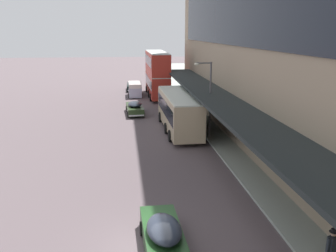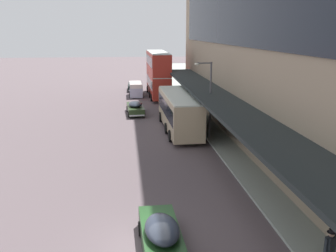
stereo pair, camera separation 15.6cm
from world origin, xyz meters
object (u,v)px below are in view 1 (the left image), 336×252
at_px(transit_bus_kerbside_rear, 179,110).
at_px(vw_van, 135,89).
at_px(sedan_second_mid, 135,108).
at_px(transit_bus_kerbside_front, 157,73).
at_px(pedestrian_at_kerb, 332,249).
at_px(sedan_second_near, 163,237).
at_px(street_lamp, 208,94).
at_px(sedan_trailing_near, 133,86).

distance_m(transit_bus_kerbside_rear, vw_van, 19.74).
distance_m(sedan_second_mid, vw_van, 11.79).
xyz_separation_m(transit_bus_kerbside_front, pedestrian_at_kerb, (2.85, -40.64, -2.18)).
height_order(transit_bus_kerbside_rear, sedan_second_near, transit_bus_kerbside_rear).
relative_size(sedan_second_mid, vw_van, 1.12).
distance_m(sedan_second_mid, street_lamp, 12.45).
bearing_deg(sedan_second_mid, street_lamp, -60.62).
bearing_deg(vw_van, sedan_trailing_near, 91.10).
distance_m(sedan_second_near, street_lamp, 17.86).
bearing_deg(sedan_trailing_near, transit_bus_kerbside_front, -61.26).
relative_size(transit_bus_kerbside_rear, sedan_second_mid, 2.17).
bearing_deg(sedan_trailing_near, pedestrian_at_kerb, -82.55).
relative_size(transit_bus_kerbside_rear, vw_van, 2.42).
bearing_deg(sedan_second_mid, transit_bus_kerbside_rear, -63.44).
xyz_separation_m(sedan_second_mid, street_lamp, (5.90, -10.48, 3.20)).
xyz_separation_m(transit_bus_kerbside_rear, sedan_second_near, (-3.51, -19.50, -1.23)).
relative_size(vw_van, pedestrian_at_kerb, 2.45).
relative_size(sedan_second_near, vw_van, 1.11).
xyz_separation_m(transit_bus_kerbside_front, sedan_trailing_near, (-3.24, 5.90, -2.62)).
distance_m(transit_bus_kerbside_front, vw_van, 3.91).
xyz_separation_m(vw_van, pedestrian_at_kerb, (5.99, -41.22, 0.08)).
height_order(transit_bus_kerbside_front, street_lamp, street_lamp).
distance_m(sedan_second_mid, sedan_trailing_near, 17.11).
distance_m(pedestrian_at_kerb, street_lamp, 19.16).
height_order(sedan_trailing_near, street_lamp, street_lamp).
xyz_separation_m(sedan_second_mid, sedan_second_near, (0.31, -27.14, 0.02)).
xyz_separation_m(transit_bus_kerbside_front, sedan_second_near, (-3.23, -38.34, -2.61)).
relative_size(sedan_second_near, pedestrian_at_kerb, 2.72).
bearing_deg(sedan_second_near, street_lamp, 71.44).
xyz_separation_m(transit_bus_kerbside_front, street_lamp, (2.36, -21.69, 0.57)).
distance_m(transit_bus_kerbside_front, street_lamp, 21.82).
bearing_deg(transit_bus_kerbside_front, sedan_second_mid, -107.55).
xyz_separation_m(transit_bus_kerbside_rear, pedestrian_at_kerb, (2.58, -21.80, -0.79)).
distance_m(sedan_trailing_near, street_lamp, 28.33).
bearing_deg(transit_bus_kerbside_front, street_lamp, -83.79).
height_order(sedan_second_mid, sedan_second_near, sedan_second_near).
bearing_deg(street_lamp, transit_bus_kerbside_front, 96.21).
bearing_deg(vw_van, pedestrian_at_kerb, -81.73).
distance_m(vw_van, street_lamp, 23.10).
height_order(sedan_second_near, sedan_trailing_near, sedan_second_near).
distance_m(transit_bus_kerbside_front, sedan_second_mid, 12.04).
xyz_separation_m(transit_bus_kerbside_rear, sedan_second_mid, (-3.82, 7.64, -1.25)).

